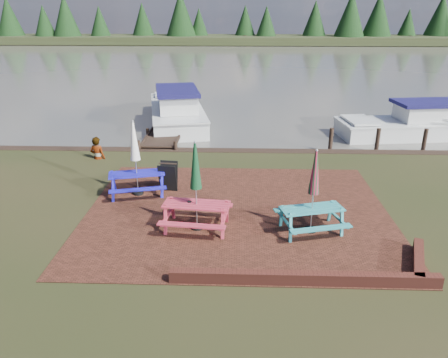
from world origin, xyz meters
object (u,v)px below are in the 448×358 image
picnic_table_red (196,200)px  boat_near (414,125)px  jetty (172,122)px  picnic_table_teal (312,204)px  picnic_table_blue (136,170)px  person (96,137)px  chalkboard (168,176)px  boat_jetty (177,112)px

picnic_table_red → boat_near: size_ratio=0.35×
jetty → picnic_table_teal: bearing=-64.2°
picnic_table_red → boat_near: 14.07m
picnic_table_teal → picnic_table_blue: (-5.28, 2.36, 0.04)m
picnic_table_red → picnic_table_blue: (-2.16, 2.31, -0.02)m
picnic_table_teal → person: size_ratio=1.31×
picnic_table_red → person: 7.42m
picnic_table_teal → jetty: bearing=101.1°
chalkboard → boat_jetty: boat_jetty is taller
picnic_table_red → boat_jetty: (-2.22, 12.26, -0.41)m
picnic_table_teal → chalkboard: 5.12m
picnic_table_blue → jetty: bearing=77.5°
jetty → person: size_ratio=5.07×
picnic_table_teal → boat_near: size_ratio=0.32×
jetty → picnic_table_red: bearing=-78.2°
jetty → boat_jetty: (0.16, 0.91, 0.35)m
picnic_table_teal → chalkboard: bearing=133.1°
boat_jetty → boat_near: size_ratio=1.11×
boat_near → person: (-14.21, -4.40, 0.53)m
person → jetty: bearing=-96.7°
boat_jetty → jetty: bearing=-111.7°
boat_jetty → picnic_table_blue: bearing=-101.1°
person → picnic_table_blue: bearing=139.5°
picnic_table_teal → boat_near: 12.19m
picnic_table_blue → chalkboard: bearing=6.9°
boat_near → person: size_ratio=4.04×
boat_jetty → person: size_ratio=4.50×
boat_jetty → picnic_table_red: bearing=-91.2°
jetty → boat_near: size_ratio=1.25×
jetty → boat_jetty: boat_jetty is taller
person → picnic_table_red: bearing=143.2°
picnic_table_blue → boat_jetty: 9.96m
chalkboard → picnic_table_blue: bearing=-153.0°
picnic_table_teal → picnic_table_blue: bearing=141.3°
jetty → boat_jetty: bearing=79.7°
chalkboard → person: 4.65m
picnic_table_blue → person: size_ratio=1.37×
picnic_table_blue → chalkboard: (0.96, 0.36, -0.36)m
picnic_table_teal → picnic_table_blue: 5.79m
jetty → boat_near: 12.06m
picnic_table_blue → jetty: 9.08m
picnic_table_teal → picnic_table_red: size_ratio=0.93×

